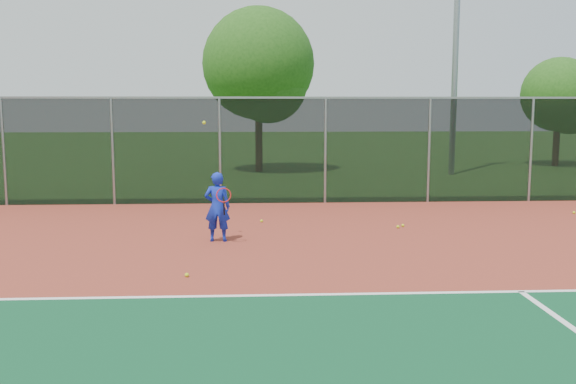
% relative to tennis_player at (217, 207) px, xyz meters
% --- Properties ---
extents(ground, '(120.00, 120.00, 0.00)m').
position_rel_tennis_player_xyz_m(ground, '(2.79, -6.89, -0.75)').
color(ground, '#245317').
rests_on(ground, ground).
extents(court_apron, '(30.00, 20.00, 0.02)m').
position_rel_tennis_player_xyz_m(court_apron, '(2.79, -4.89, -0.74)').
color(court_apron, maroon).
rests_on(court_apron, ground).
extents(fence_back, '(30.00, 0.06, 3.03)m').
position_rel_tennis_player_xyz_m(fence_back, '(2.79, 5.11, 0.82)').
color(fence_back, black).
rests_on(fence_back, court_apron).
extents(tennis_player, '(0.59, 0.60, 2.48)m').
position_rel_tennis_player_xyz_m(tennis_player, '(0.00, 0.00, 0.00)').
color(tennis_player, '#1329B7').
rests_on(tennis_player, court_apron).
extents(practice_ball_0, '(0.07, 0.07, 0.07)m').
position_rel_tennis_player_xyz_m(practice_ball_0, '(9.03, 2.87, -0.69)').
color(practice_ball_0, '#CAE61A').
rests_on(practice_ball_0, court_apron).
extents(practice_ball_1, '(0.07, 0.07, 0.07)m').
position_rel_tennis_player_xyz_m(practice_ball_1, '(4.04, 1.19, -0.69)').
color(practice_ball_1, '#CAE61A').
rests_on(practice_ball_1, court_apron).
extents(practice_ball_2, '(0.07, 0.07, 0.07)m').
position_rel_tennis_player_xyz_m(practice_ball_2, '(4.19, 1.35, -0.69)').
color(practice_ball_2, '#CAE61A').
rests_on(practice_ball_2, court_apron).
extents(practice_ball_3, '(0.07, 0.07, 0.07)m').
position_rel_tennis_player_xyz_m(practice_ball_3, '(-0.35, -2.77, -0.69)').
color(practice_ball_3, '#CAE61A').
rests_on(practice_ball_3, court_apron).
extents(practice_ball_5, '(0.07, 0.07, 0.07)m').
position_rel_tennis_player_xyz_m(practice_ball_5, '(0.93, 2.09, -0.69)').
color(practice_ball_5, '#CAE61A').
rests_on(practice_ball_5, court_apron).
extents(tree_back_left, '(4.66, 4.66, 6.84)m').
position_rel_tennis_player_xyz_m(tree_back_left, '(1.04, 13.93, 3.55)').
color(tree_back_left, '#3A2915').
rests_on(tree_back_left, ground).
extents(tree_back_mid, '(3.38, 3.38, 4.97)m').
position_rel_tennis_player_xyz_m(tree_back_mid, '(14.75, 15.73, 2.37)').
color(tree_back_mid, '#3A2915').
rests_on(tree_back_mid, ground).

